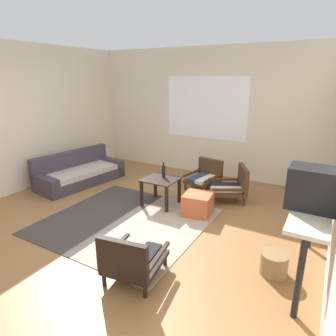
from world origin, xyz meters
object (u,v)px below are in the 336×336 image
Objects in this scene: couch at (79,173)px; crt_television at (315,188)px; armchair_corner at (232,185)px; clay_vase at (317,184)px; wicker_basket at (274,264)px; glass_bottle at (164,171)px; console_shelf at (312,214)px; armchair_striped_foreground at (132,259)px; coffee_table at (161,184)px; ottoman_orange at (198,204)px; armchair_by_window at (205,176)px.

crt_television reaches higher than couch.
couch is 2.29× the size of armchair_corner.
couch is 3.66× the size of crt_television.
clay_vase reaches higher than wicker_basket.
glass_bottle reaches higher than couch.
crt_television is at bearing -13.52° from couch.
couch is at bearing 167.95° from console_shelf.
armchair_corner is 1.24m from glass_bottle.
armchair_striped_foreground is 2.63m from armchair_corner.
coffee_table is 2.50m from console_shelf.
ottoman_orange is at bearing 150.27° from crt_television.
glass_bottle is at bearing 155.54° from crt_television.
coffee_table is 0.23m from glass_bottle.
coffee_table is 0.82× the size of armchair_by_window.
couch is at bearing 177.47° from coffee_table.
armchair_striped_foreground is 1.56m from wicker_basket.
glass_bottle is (-2.33, 0.64, -0.41)m from clay_vase.
armchair_striped_foreground is (0.41, -2.94, 0.02)m from armchair_by_window.
armchair_by_window is 2.32× the size of wicker_basket.
clay_vase is (2.32, -0.54, 0.62)m from coffee_table.
clay_vase reaches higher than armchair_by_window.
crt_television is (1.99, -2.07, 0.83)m from armchair_by_window.
ottoman_orange is at bearing -72.39° from armchair_by_window.
glass_bottle is (-0.75, 1.93, 0.32)m from armchair_striped_foreground.
couch is at bearing 145.29° from armchair_striped_foreground.
armchair_striped_foreground is 1.41× the size of crt_television.
console_shelf is (1.57, 0.98, 0.49)m from armchair_striped_foreground.
console_shelf reaches higher than wicker_basket.
ottoman_orange is 1.88m from clay_vase.
wicker_basket is (-0.29, -0.42, -0.85)m from clay_vase.
armchair_by_window is at bearing 107.61° from ottoman_orange.
armchair_by_window is 2.29× the size of clay_vase.
glass_bottle is at bearing 157.97° from console_shelf.
coffee_table is at bearing 154.78° from wicker_basket.
ottoman_orange is 1.64× the size of glass_bottle.
armchair_striped_foreground is at bearing -147.98° from console_shelf.
crt_television is at bearing 1.71° from wicker_basket.
coffee_table is at bearing -88.14° from glass_bottle.
armchair_by_window reaches higher than wicker_basket.
armchair_striped_foreground is at bearing -81.98° from armchair_by_window.
armchair_corner is 2.02m from clay_vase.
console_shelf is at bearing -26.50° from ottoman_orange.
clay_vase is 1.16× the size of glass_bottle.
crt_television is (2.32, -0.95, 0.70)m from coffee_table.
armchair_striped_foreground is (0.75, -1.82, -0.11)m from coffee_table.
coffee_table is 2.60m from crt_television.
glass_bottle is at bearing 169.38° from ottoman_orange.
armchair_corner is 2.71× the size of wicker_basket.
armchair_striped_foreground reaches higher than armchair_by_window.
couch is 2.04m from glass_bottle.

